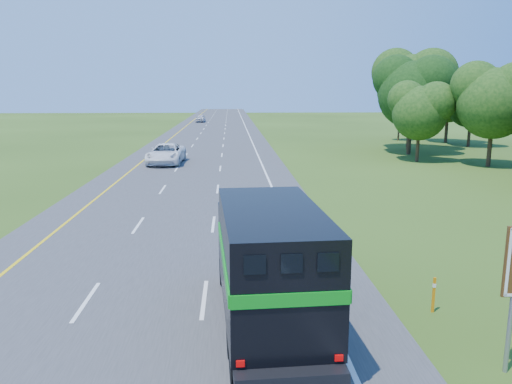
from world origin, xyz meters
TOP-DOWN VIEW (x-y plane):
  - road at (0.00, 50.00)m, footprint 15.00×260.00m
  - lane_markings at (0.00, 50.00)m, footprint 11.15×260.00m
  - horse_truck at (3.70, 9.09)m, footprint 2.90×8.05m
  - white_suv at (-3.09, 41.16)m, footprint 3.19×6.53m
  - far_car at (-3.47, 101.84)m, footprint 2.10×4.67m
  - delineator at (8.67, 9.77)m, footprint 0.09×0.05m

SIDE VIEW (x-z plane):
  - road at x=0.00m, z-range 0.00..0.04m
  - lane_markings at x=0.00m, z-range 0.04..0.05m
  - delineator at x=8.67m, z-range 0.04..1.13m
  - far_car at x=-3.47m, z-range 0.04..1.60m
  - white_suv at x=-3.09m, z-range 0.04..1.83m
  - horse_truck at x=3.70m, z-range 0.16..3.67m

